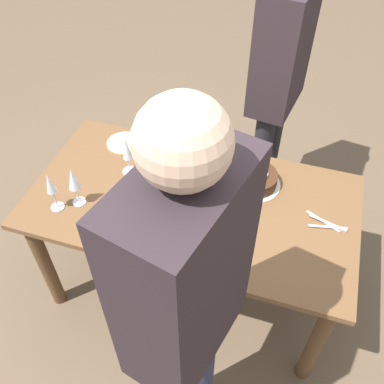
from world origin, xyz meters
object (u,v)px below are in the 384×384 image
at_px(wine_glass_near, 50,185).
at_px(person_watching, 186,303).
at_px(person_cutting, 279,72).
at_px(wine_glass_extra, 73,180).
at_px(wine_glass_far, 127,151).
at_px(cake_front_chocolate, 255,179).
at_px(cake_center_white, 182,184).

xyz_separation_m(wine_glass_near, person_watching, (-0.77, 0.47, 0.21)).
height_order(wine_glass_near, person_cutting, person_cutting).
distance_m(wine_glass_extra, person_watching, 0.89).
bearing_deg(wine_glass_extra, wine_glass_far, -118.47).
height_order(wine_glass_extra, person_watching, person_watching).
relative_size(cake_front_chocolate, wine_glass_near, 1.16).
xyz_separation_m(cake_center_white, wine_glass_near, (0.51, 0.27, 0.10)).
bearing_deg(wine_glass_far, wine_glass_near, 55.28).
distance_m(cake_center_white, person_cutting, 0.85).
relative_size(cake_center_white, wine_glass_near, 1.59).
xyz_separation_m(person_cutting, person_watching, (0.03, 1.50, 0.10)).
bearing_deg(person_watching, wine_glass_near, 72.55).
bearing_deg(cake_center_white, cake_front_chocolate, -154.64).
distance_m(cake_center_white, person_watching, 0.84).
bearing_deg(wine_glass_extra, person_watching, 142.94).
distance_m(cake_center_white, wine_glass_near, 0.58).
bearing_deg(wine_glass_near, person_cutting, -127.89).
height_order(wine_glass_far, person_cutting, person_cutting).
bearing_deg(person_watching, cake_front_chocolate, 10.23).
distance_m(wine_glass_far, person_watching, 0.98).
bearing_deg(person_cutting, person_watching, 7.17).
bearing_deg(wine_glass_far, person_watching, 125.26).
distance_m(cake_front_chocolate, person_watching, 0.94).
xyz_separation_m(cake_center_white, person_watching, (-0.26, 0.73, 0.31)).
distance_m(cake_front_chocolate, wine_glass_far, 0.62).
bearing_deg(cake_front_chocolate, wine_glass_far, 9.49).
bearing_deg(wine_glass_far, wine_glass_extra, 61.53).
height_order(cake_center_white, person_cutting, person_cutting).
bearing_deg(wine_glass_extra, cake_center_white, -153.94).
bearing_deg(wine_glass_far, person_cutting, -129.21).
height_order(cake_front_chocolate, wine_glass_far, wine_glass_far).
xyz_separation_m(cake_center_white, wine_glass_extra, (0.43, 0.21, 0.10)).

